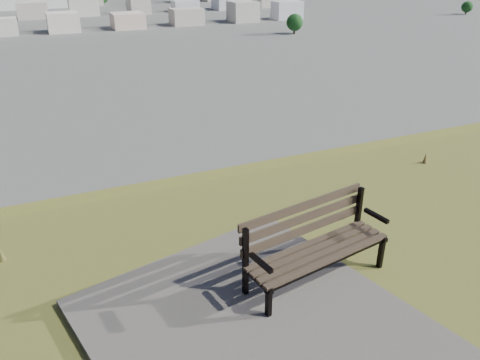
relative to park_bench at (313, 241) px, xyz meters
name	(u,v)px	position (x,y,z in m)	size (l,w,h in m)	color
park_bench	(313,241)	(0.00, 0.00, 0.00)	(1.65, 0.78, 0.83)	#3F3324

